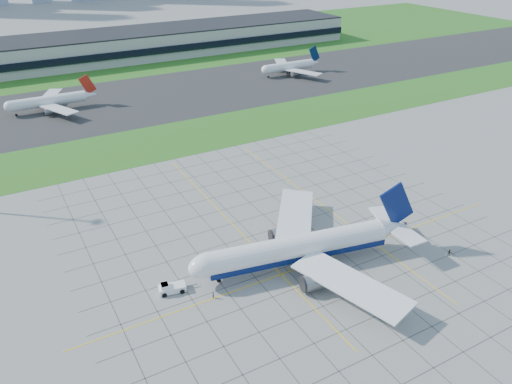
{
  "coord_description": "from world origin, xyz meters",
  "views": [
    {
      "loc": [
        -61.54,
        -81.83,
        73.26
      ],
      "look_at": [
        -1.44,
        25.6,
        7.0
      ],
      "focal_mm": 35.0,
      "sensor_mm": 36.0,
      "label": 1
    }
  ],
  "objects_px": {
    "pushback_tug": "(171,288)",
    "distant_jet_1": "(50,101)",
    "airliner": "(300,248)",
    "crew_near": "(213,295)",
    "distant_jet_2": "(290,66)",
    "crew_far": "(449,253)"
  },
  "relations": [
    {
      "from": "distant_jet_1",
      "to": "airliner",
      "type": "bearing_deg",
      "value": -77.59
    },
    {
      "from": "pushback_tug",
      "to": "distant_jet_2",
      "type": "bearing_deg",
      "value": 59.49
    },
    {
      "from": "airliner",
      "to": "distant_jet_1",
      "type": "bearing_deg",
      "value": 112.69
    },
    {
      "from": "airliner",
      "to": "crew_near",
      "type": "xyz_separation_m",
      "value": [
        -23.43,
        -1.02,
        -4.21
      ]
    },
    {
      "from": "airliner",
      "to": "crew_near",
      "type": "bearing_deg",
      "value": -167.23
    },
    {
      "from": "airliner",
      "to": "pushback_tug",
      "type": "xyz_separation_m",
      "value": [
        -30.85,
        5.68,
        -3.93
      ]
    },
    {
      "from": "pushback_tug",
      "to": "distant_jet_1",
      "type": "relative_size",
      "value": 0.21
    },
    {
      "from": "distant_jet_2",
      "to": "crew_far",
      "type": "bearing_deg",
      "value": -109.4
    },
    {
      "from": "airliner",
      "to": "crew_near",
      "type": "distance_m",
      "value": 23.83
    },
    {
      "from": "crew_near",
      "to": "distant_jet_2",
      "type": "bearing_deg",
      "value": -27.83
    },
    {
      "from": "airliner",
      "to": "distant_jet_1",
      "type": "relative_size",
      "value": 1.36
    },
    {
      "from": "distant_jet_1",
      "to": "distant_jet_2",
      "type": "height_order",
      "value": "same"
    },
    {
      "from": "crew_far",
      "to": "airliner",
      "type": "bearing_deg",
      "value": -169.89
    },
    {
      "from": "crew_far",
      "to": "distant_jet_1",
      "type": "xyz_separation_m",
      "value": [
        -67.66,
        164.59,
        3.52
      ]
    },
    {
      "from": "crew_far",
      "to": "pushback_tug",
      "type": "bearing_deg",
      "value": -163.88
    },
    {
      "from": "crew_far",
      "to": "distant_jet_1",
      "type": "relative_size",
      "value": 0.05
    },
    {
      "from": "pushback_tug",
      "to": "distant_jet_2",
      "type": "xyz_separation_m",
      "value": [
        123.38,
        142.99,
        3.39
      ]
    },
    {
      "from": "crew_near",
      "to": "distant_jet_2",
      "type": "xyz_separation_m",
      "value": [
        115.97,
        149.69,
        3.67
      ]
    },
    {
      "from": "airliner",
      "to": "distant_jet_2",
      "type": "bearing_deg",
      "value": 68.38
    },
    {
      "from": "crew_near",
      "to": "pushback_tug",
      "type": "bearing_deg",
      "value": 57.83
    },
    {
      "from": "airliner",
      "to": "pushback_tug",
      "type": "relative_size",
      "value": 6.52
    },
    {
      "from": "distant_jet_2",
      "to": "airliner",
      "type": "bearing_deg",
      "value": -121.9
    }
  ]
}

